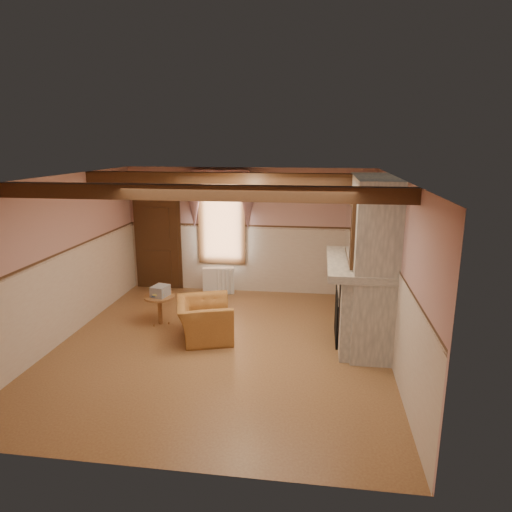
# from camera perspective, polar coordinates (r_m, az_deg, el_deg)

# --- Properties ---
(floor) EXTENTS (5.50, 6.00, 0.01)m
(floor) POSITION_cam_1_polar(r_m,az_deg,el_deg) (7.83, -4.38, -11.17)
(floor) COLOR brown
(floor) RESTS_ON ground
(ceiling) EXTENTS (5.50, 6.00, 0.01)m
(ceiling) POSITION_cam_1_polar(r_m,az_deg,el_deg) (7.10, -4.80, 9.73)
(ceiling) COLOR silver
(ceiling) RESTS_ON wall_back
(wall_back) EXTENTS (5.50, 0.02, 2.80)m
(wall_back) POSITION_cam_1_polar(r_m,az_deg,el_deg) (10.22, -0.95, 3.16)
(wall_back) COLOR tan
(wall_back) RESTS_ON floor
(wall_front) EXTENTS (5.50, 0.02, 2.80)m
(wall_front) POSITION_cam_1_polar(r_m,az_deg,el_deg) (4.63, -12.74, -10.94)
(wall_front) COLOR tan
(wall_front) RESTS_ON floor
(wall_left) EXTENTS (0.02, 6.00, 2.80)m
(wall_left) POSITION_cam_1_polar(r_m,az_deg,el_deg) (8.37, -23.30, -0.45)
(wall_left) COLOR tan
(wall_left) RESTS_ON floor
(wall_right) EXTENTS (0.02, 6.00, 2.80)m
(wall_right) POSITION_cam_1_polar(r_m,az_deg,el_deg) (7.27, 17.10, -1.97)
(wall_right) COLOR tan
(wall_right) RESTS_ON floor
(wainscot) EXTENTS (5.50, 6.00, 1.50)m
(wainscot) POSITION_cam_1_polar(r_m,az_deg,el_deg) (7.54, -4.48, -6.00)
(wainscot) COLOR beige
(wainscot) RESTS_ON floor
(chair_rail) EXTENTS (5.50, 6.00, 0.08)m
(chair_rail) POSITION_cam_1_polar(r_m,az_deg,el_deg) (7.32, -4.60, -0.48)
(chair_rail) COLOR black
(chair_rail) RESTS_ON wainscot
(firebox) EXTENTS (0.20, 0.95, 0.90)m
(firebox) POSITION_cam_1_polar(r_m,az_deg,el_deg) (8.05, 10.66, -7.15)
(firebox) COLOR black
(firebox) RESTS_ON floor
(armchair) EXTENTS (1.20, 1.28, 0.68)m
(armchair) POSITION_cam_1_polar(r_m,az_deg,el_deg) (8.03, -6.47, -7.87)
(armchair) COLOR #9E662D
(armchair) RESTS_ON floor
(side_table) EXTENTS (0.62, 0.62, 0.55)m
(side_table) POSITION_cam_1_polar(r_m,az_deg,el_deg) (8.78, -11.92, -6.61)
(side_table) COLOR brown
(side_table) RESTS_ON floor
(book_stack) EXTENTS (0.32, 0.37, 0.20)m
(book_stack) POSITION_cam_1_polar(r_m,az_deg,el_deg) (8.65, -11.88, -4.30)
(book_stack) COLOR #B7AD8C
(book_stack) RESTS_ON side_table
(radiator) EXTENTS (0.72, 0.32, 0.60)m
(radiator) POSITION_cam_1_polar(r_m,az_deg,el_deg) (10.31, -4.71, -3.08)
(radiator) COLOR silver
(radiator) RESTS_ON floor
(bowl) EXTENTS (0.32, 0.32, 0.08)m
(bowl) POSITION_cam_1_polar(r_m,az_deg,el_deg) (7.76, 12.80, -0.25)
(bowl) COLOR brown
(bowl) RESTS_ON mantel
(mantel_clock) EXTENTS (0.14, 0.24, 0.20)m
(mantel_clock) POSITION_cam_1_polar(r_m,az_deg,el_deg) (8.53, 12.40, 1.47)
(mantel_clock) COLOR black
(mantel_clock) RESTS_ON mantel
(oil_lamp) EXTENTS (0.11, 0.11, 0.28)m
(oil_lamp) POSITION_cam_1_polar(r_m,az_deg,el_deg) (7.98, 12.70, 0.89)
(oil_lamp) COLOR gold
(oil_lamp) RESTS_ON mantel
(candle_red) EXTENTS (0.06, 0.06, 0.16)m
(candle_red) POSITION_cam_1_polar(r_m,az_deg,el_deg) (7.06, 13.27, -1.35)
(candle_red) COLOR #A4142A
(candle_red) RESTS_ON mantel
(jar_yellow) EXTENTS (0.06, 0.06, 0.12)m
(jar_yellow) POSITION_cam_1_polar(r_m,az_deg,el_deg) (7.57, 12.92, -0.45)
(jar_yellow) COLOR gold
(jar_yellow) RESTS_ON mantel
(fireplace) EXTENTS (0.85, 2.00, 2.80)m
(fireplace) POSITION_cam_1_polar(r_m,az_deg,el_deg) (7.80, 14.09, -0.70)
(fireplace) COLOR gray
(fireplace) RESTS_ON floor
(mantel) EXTENTS (1.05, 2.05, 0.12)m
(mantel) POSITION_cam_1_polar(r_m,az_deg,el_deg) (7.79, 12.76, -0.94)
(mantel) COLOR gray
(mantel) RESTS_ON fireplace
(overmantel_mirror) EXTENTS (0.06, 1.44, 1.04)m
(overmantel_mirror) POSITION_cam_1_polar(r_m,az_deg,el_deg) (7.65, 11.62, 3.52)
(overmantel_mirror) COLOR silver
(overmantel_mirror) RESTS_ON fireplace
(door) EXTENTS (1.10, 0.10, 2.10)m
(door) POSITION_cam_1_polar(r_m,az_deg,el_deg) (10.75, -12.13, 1.49)
(door) COLOR black
(door) RESTS_ON floor
(window) EXTENTS (1.06, 0.08, 2.02)m
(window) POSITION_cam_1_polar(r_m,az_deg,el_deg) (10.25, -4.31, 4.58)
(window) COLOR white
(window) RESTS_ON wall_back
(window_drapes) EXTENTS (1.30, 0.14, 1.40)m
(window_drapes) POSITION_cam_1_polar(r_m,az_deg,el_deg) (10.08, -4.48, 7.86)
(window_drapes) COLOR gray
(window_drapes) RESTS_ON wall_back
(ceiling_beam_front) EXTENTS (5.50, 0.18, 0.20)m
(ceiling_beam_front) POSITION_cam_1_polar(r_m,az_deg,el_deg) (5.95, -7.33, 7.87)
(ceiling_beam_front) COLOR black
(ceiling_beam_front) RESTS_ON ceiling
(ceiling_beam_back) EXTENTS (5.50, 0.18, 0.20)m
(ceiling_beam_back) POSITION_cam_1_polar(r_m,az_deg,el_deg) (8.28, -2.95, 9.68)
(ceiling_beam_back) COLOR black
(ceiling_beam_back) RESTS_ON ceiling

